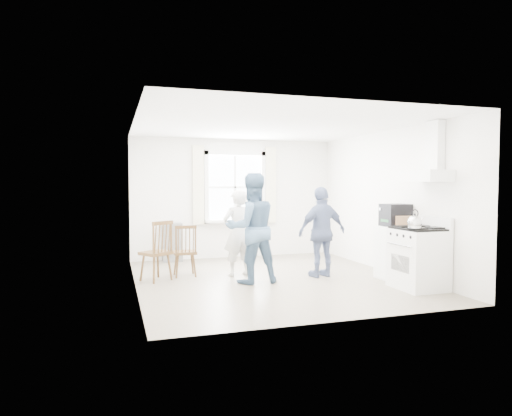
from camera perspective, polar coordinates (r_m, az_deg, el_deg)
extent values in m
cube|color=gray|center=(7.86, 2.06, -8.94)|extent=(4.62, 5.12, 0.02)
cube|color=white|center=(10.11, -2.71, 1.20)|extent=(4.62, 0.04, 2.64)
cube|color=white|center=(5.39, 11.06, -0.43)|extent=(4.62, 0.04, 2.64)
cube|color=white|center=(7.26, -15.06, 0.39)|extent=(0.04, 5.12, 2.64)
cube|color=white|center=(8.72, 16.27, 0.80)|extent=(0.04, 5.12, 2.64)
cube|color=white|center=(7.76, 2.09, 10.35)|extent=(4.62, 5.12, 0.02)
cube|color=white|center=(10.07, -2.66, 2.61)|extent=(1.20, 0.02, 1.40)
cube|color=white|center=(10.06, -2.63, 6.86)|extent=(1.38, 0.09, 0.09)
cube|color=white|center=(10.07, -2.61, -1.63)|extent=(1.38, 0.09, 0.09)
cube|color=white|center=(9.89, -6.24, 2.59)|extent=(0.09, 0.09, 1.58)
cube|color=white|center=(10.22, 0.88, 2.62)|extent=(0.09, 0.09, 1.58)
cube|color=white|center=(10.00, -2.50, -1.58)|extent=(1.38, 0.24, 0.06)
cube|color=#F7F0CB|center=(9.85, -7.22, 2.88)|extent=(0.24, 0.05, 1.70)
cube|color=#F7F0CB|center=(10.27, 1.83, 2.90)|extent=(0.24, 0.05, 1.70)
cube|color=white|center=(7.48, 20.48, 3.75)|extent=(0.45, 0.76, 0.18)
cube|color=white|center=(7.59, 21.44, 7.27)|extent=(0.14, 0.30, 0.76)
cube|color=slate|center=(9.73, -10.43, -4.24)|extent=(0.40, 0.30, 0.80)
cube|color=white|center=(7.50, 19.60, -6.05)|extent=(0.65, 0.76, 0.92)
cube|color=black|center=(7.44, 19.67, -2.44)|extent=(0.61, 0.72, 0.03)
cube|color=white|center=(7.61, 21.45, -1.71)|extent=(0.06, 0.76, 0.20)
cylinder|color=silver|center=(7.26, 17.46, -4.39)|extent=(0.02, 0.61, 0.02)
sphere|color=silver|center=(7.13, 19.23, -1.69)|extent=(0.21, 0.21, 0.21)
cylinder|color=silver|center=(7.13, 19.22, -2.20)|extent=(0.19, 0.19, 0.04)
torus|color=black|center=(7.12, 19.25, -0.67)|extent=(0.13, 0.03, 0.13)
cube|color=white|center=(8.10, 17.03, -5.41)|extent=(0.50, 0.55, 0.90)
cube|color=black|center=(8.13, 17.02, -1.48)|extent=(0.43, 0.38, 0.20)
cube|color=black|center=(8.12, 17.04, -0.14)|extent=(0.43, 0.38, 0.18)
cube|color=#926A46|center=(7.96, 18.03, -1.63)|extent=(0.35, 0.30, 0.19)
cube|color=#4A3017|center=(7.85, -12.41, -5.52)|extent=(0.59, 0.58, 0.05)
cube|color=#4A3017|center=(7.67, -11.57, -3.62)|extent=(0.38, 0.28, 0.56)
cylinder|color=#4A3017|center=(7.88, -12.39, -7.26)|extent=(0.04, 0.04, 0.44)
cube|color=#4A3017|center=(8.14, -8.90, -5.51)|extent=(0.40, 0.38, 0.05)
cube|color=#4A3017|center=(7.95, -8.76, -3.91)|extent=(0.37, 0.06, 0.50)
cylinder|color=#4A3017|center=(8.18, -8.89, -7.02)|extent=(0.03, 0.03, 0.40)
imported|color=silver|center=(8.04, -2.29, -3.11)|extent=(0.65, 0.65, 1.52)
imported|color=slate|center=(7.44, -0.54, -2.54)|extent=(0.91, 0.91, 1.80)
imported|color=navy|center=(8.02, 8.25, -2.97)|extent=(1.05, 1.05, 1.57)
imported|color=#2F6A32|center=(10.04, -0.91, -0.48)|extent=(0.18, 0.18, 0.31)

